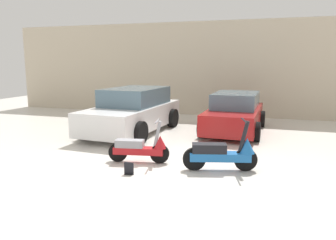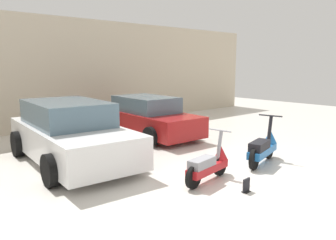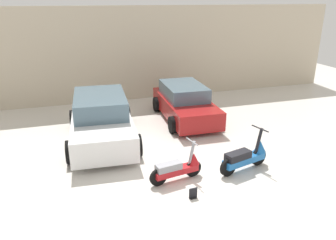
# 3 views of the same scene
# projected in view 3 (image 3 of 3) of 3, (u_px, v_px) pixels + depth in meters

# --- Properties ---
(ground_plane) EXTENTS (28.00, 28.00, 0.00)m
(ground_plane) POSITION_uv_depth(u_px,v_px,m) (200.00, 185.00, 8.05)
(ground_plane) COLOR silver
(wall_back) EXTENTS (19.60, 0.12, 4.04)m
(wall_back) POSITION_uv_depth(u_px,v_px,m) (134.00, 54.00, 14.29)
(wall_back) COLOR beige
(wall_back) RESTS_ON ground_plane
(scooter_front_left) EXTENTS (1.43, 0.57, 1.00)m
(scooter_front_left) POSITION_uv_depth(u_px,v_px,m) (178.00, 167.00, 8.16)
(scooter_front_left) COLOR black
(scooter_front_left) RESTS_ON ground_plane
(scooter_front_right) EXTENTS (1.56, 0.72, 1.11)m
(scooter_front_right) POSITION_uv_depth(u_px,v_px,m) (246.00, 156.00, 8.66)
(scooter_front_right) COLOR black
(scooter_front_right) RESTS_ON ground_plane
(car_rear_left) EXTENTS (2.31, 4.42, 1.46)m
(car_rear_left) POSITION_uv_depth(u_px,v_px,m) (101.00, 119.00, 10.39)
(car_rear_left) COLOR white
(car_rear_left) RESTS_ON ground_plane
(car_rear_center) EXTENTS (1.95, 3.87, 1.29)m
(car_rear_center) POSITION_uv_depth(u_px,v_px,m) (185.00, 103.00, 12.29)
(car_rear_center) COLOR maroon
(car_rear_center) RESTS_ON ground_plane
(placard_near_left_scooter) EXTENTS (0.20, 0.13, 0.26)m
(placard_near_left_scooter) POSITION_uv_depth(u_px,v_px,m) (193.00, 194.00, 7.50)
(placard_near_left_scooter) COLOR black
(placard_near_left_scooter) RESTS_ON ground_plane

